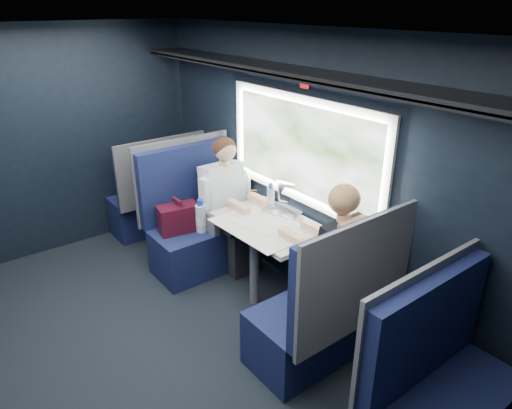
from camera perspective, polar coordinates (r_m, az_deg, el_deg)
ground at (r=3.83m, az=-11.25°, el=-16.59°), size 2.80×4.20×0.01m
room_shell at (r=3.10m, az=-13.04°, el=4.92°), size 3.00×4.40×2.40m
table at (r=3.91m, az=1.55°, el=-3.36°), size 0.62×1.00×0.74m
seat_bay_near at (r=4.56m, az=-7.29°, el=-2.67°), size 1.04×0.62×1.26m
seat_bay_far at (r=3.39m, az=8.53°, el=-13.37°), size 1.04×0.62×1.26m
seat_row_front at (r=5.33m, az=-12.21°, el=0.81°), size 1.04×0.51×1.16m
seat_row_back at (r=3.00m, az=21.97°, el=-21.22°), size 1.04×0.51×1.16m
man at (r=4.43m, az=-3.41°, el=0.82°), size 0.53×0.56×1.32m
woman at (r=3.47m, az=9.81°, el=-6.33°), size 0.53×0.56×1.32m
papers at (r=3.82m, az=0.70°, el=-2.74°), size 0.59×0.82×0.01m
laptop at (r=4.10m, az=4.06°, el=0.21°), size 0.35×0.40×0.25m
bottle_small at (r=4.12m, az=1.84°, el=0.91°), size 0.07×0.07×0.24m
cup at (r=4.26m, az=1.88°, el=0.78°), size 0.06×0.06×0.08m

